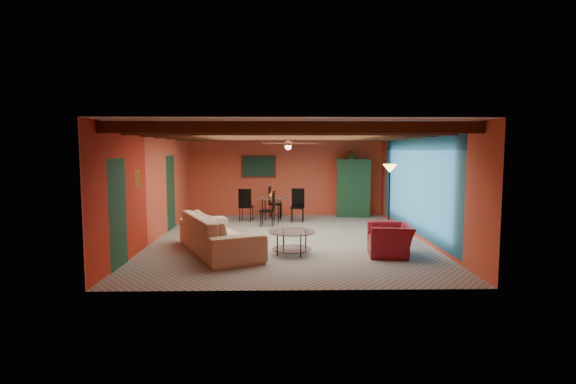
{
  "coord_description": "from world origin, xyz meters",
  "views": [
    {
      "loc": [
        -0.23,
        -10.7,
        2.2
      ],
      "look_at": [
        0.0,
        0.2,
        1.15
      ],
      "focal_mm": 27.31,
      "sensor_mm": 36.0,
      "label": 1
    }
  ],
  "objects_px": {
    "sofa": "(219,233)",
    "potted_plant": "(352,154)",
    "armchair": "(390,240)",
    "coffee_table": "(292,242)",
    "armoire": "(352,189)",
    "floor_lamp": "(389,199)",
    "vase": "(272,185)",
    "dining_table": "(272,205)"
  },
  "relations": [
    {
      "from": "vase",
      "to": "coffee_table",
      "type": "bearing_deg",
      "value": -83.33
    },
    {
      "from": "armchair",
      "to": "armoire",
      "type": "bearing_deg",
      "value": -174.15
    },
    {
      "from": "armoire",
      "to": "floor_lamp",
      "type": "xyz_separation_m",
      "value": [
        0.45,
        -3.13,
        -0.0
      ]
    },
    {
      "from": "armchair",
      "to": "coffee_table",
      "type": "height_order",
      "value": "armchair"
    },
    {
      "from": "armoire",
      "to": "potted_plant",
      "type": "relative_size",
      "value": 4.2
    },
    {
      "from": "armoire",
      "to": "dining_table",
      "type": "bearing_deg",
      "value": -148.8
    },
    {
      "from": "sofa",
      "to": "coffee_table",
      "type": "xyz_separation_m",
      "value": [
        1.56,
        -0.21,
        -0.16
      ]
    },
    {
      "from": "armoire",
      "to": "potted_plant",
      "type": "height_order",
      "value": "potted_plant"
    },
    {
      "from": "sofa",
      "to": "potted_plant",
      "type": "bearing_deg",
      "value": -60.5
    },
    {
      "from": "armchair",
      "to": "dining_table",
      "type": "relative_size",
      "value": 0.51
    },
    {
      "from": "armoire",
      "to": "potted_plant",
      "type": "bearing_deg",
      "value": 0.0
    },
    {
      "from": "sofa",
      "to": "armchair",
      "type": "bearing_deg",
      "value": -119.61
    },
    {
      "from": "coffee_table",
      "to": "potted_plant",
      "type": "xyz_separation_m",
      "value": [
        2.16,
        5.3,
        1.81
      ]
    },
    {
      "from": "coffee_table",
      "to": "armoire",
      "type": "bearing_deg",
      "value": 67.87
    },
    {
      "from": "dining_table",
      "to": "potted_plant",
      "type": "distance_m",
      "value": 3.25
    },
    {
      "from": "coffee_table",
      "to": "potted_plant",
      "type": "bearing_deg",
      "value": 67.87
    },
    {
      "from": "coffee_table",
      "to": "armoire",
      "type": "relative_size",
      "value": 0.54
    },
    {
      "from": "armchair",
      "to": "dining_table",
      "type": "bearing_deg",
      "value": -142.68
    },
    {
      "from": "coffee_table",
      "to": "potted_plant",
      "type": "relative_size",
      "value": 2.25
    },
    {
      "from": "coffee_table",
      "to": "armoire",
      "type": "distance_m",
      "value": 5.77
    },
    {
      "from": "vase",
      "to": "armchair",
      "type": "bearing_deg",
      "value": -59.56
    },
    {
      "from": "armchair",
      "to": "sofa",
      "type": "bearing_deg",
      "value": -88.4
    },
    {
      "from": "armchair",
      "to": "potted_plant",
      "type": "xyz_separation_m",
      "value": [
        0.1,
        5.43,
        1.73
      ]
    },
    {
      "from": "sofa",
      "to": "coffee_table",
      "type": "distance_m",
      "value": 1.59
    },
    {
      "from": "dining_table",
      "to": "coffee_table",
      "type": "bearing_deg",
      "value": -83.33
    },
    {
      "from": "coffee_table",
      "to": "dining_table",
      "type": "distance_m",
      "value": 4.26
    },
    {
      "from": "sofa",
      "to": "armchair",
      "type": "relative_size",
      "value": 2.79
    },
    {
      "from": "sofa",
      "to": "potted_plant",
      "type": "height_order",
      "value": "potted_plant"
    },
    {
      "from": "potted_plant",
      "to": "vase",
      "type": "height_order",
      "value": "potted_plant"
    },
    {
      "from": "sofa",
      "to": "floor_lamp",
      "type": "height_order",
      "value": "floor_lamp"
    },
    {
      "from": "armoire",
      "to": "vase",
      "type": "distance_m",
      "value": 2.87
    },
    {
      "from": "sofa",
      "to": "vase",
      "type": "relative_size",
      "value": 14.97
    },
    {
      "from": "potted_plant",
      "to": "vase",
      "type": "bearing_deg",
      "value": -157.82
    },
    {
      "from": "coffee_table",
      "to": "floor_lamp",
      "type": "height_order",
      "value": "floor_lamp"
    },
    {
      "from": "coffee_table",
      "to": "vase",
      "type": "relative_size",
      "value": 5.25
    },
    {
      "from": "coffee_table",
      "to": "armoire",
      "type": "xyz_separation_m",
      "value": [
        2.16,
        5.3,
        0.67
      ]
    },
    {
      "from": "vase",
      "to": "armoire",
      "type": "bearing_deg",
      "value": 22.18
    },
    {
      "from": "floor_lamp",
      "to": "armchair",
      "type": "bearing_deg",
      "value": -103.42
    },
    {
      "from": "dining_table",
      "to": "vase",
      "type": "distance_m",
      "value": 0.61
    },
    {
      "from": "coffee_table",
      "to": "potted_plant",
      "type": "height_order",
      "value": "potted_plant"
    },
    {
      "from": "armchair",
      "to": "coffee_table",
      "type": "xyz_separation_m",
      "value": [
        -2.06,
        0.12,
        -0.08
      ]
    },
    {
      "from": "coffee_table",
      "to": "dining_table",
      "type": "bearing_deg",
      "value": 96.67
    }
  ]
}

